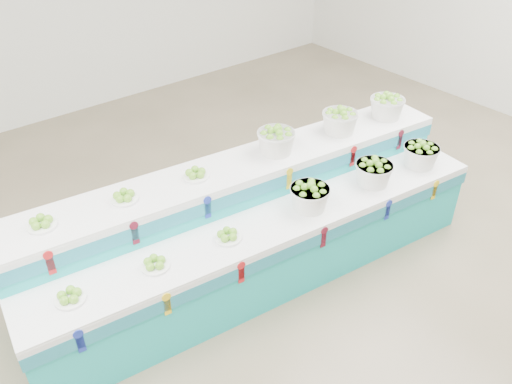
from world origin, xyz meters
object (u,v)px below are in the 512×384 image
at_px(basket_lower_left, 310,196).
at_px(basket_upper_right, 387,106).
at_px(plate_upper_mid, 124,196).
at_px(display_stand, 256,225).

height_order(basket_lower_left, basket_upper_right, basket_upper_right).
bearing_deg(plate_upper_mid, basket_upper_right, -7.01).
height_order(basket_lower_left, plate_upper_mid, plate_upper_mid).
bearing_deg(basket_lower_left, display_stand, 138.14).
distance_m(display_stand, basket_upper_right, 1.85).
xyz_separation_m(basket_lower_left, basket_upper_right, (1.39, 0.36, 0.30)).
height_order(display_stand, plate_upper_mid, plate_upper_mid).
height_order(display_stand, basket_lower_left, display_stand).
xyz_separation_m(display_stand, basket_lower_left, (0.34, -0.31, 0.33)).
bearing_deg(display_stand, basket_upper_right, 8.70).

